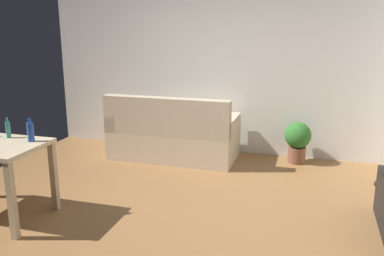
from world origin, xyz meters
name	(u,v)px	position (x,y,z in m)	size (l,w,h in m)	color
ground_plane	(169,209)	(0.00, 0.00, -0.01)	(5.20, 4.40, 0.02)	olive
wall_rear	(219,60)	(0.00, 2.20, 1.35)	(5.20, 0.10, 2.70)	silver
couch	(173,137)	(-0.51, 1.59, 0.31)	(1.76, 0.84, 0.92)	beige
potted_plant	(298,139)	(1.18, 1.90, 0.33)	(0.36, 0.36, 0.57)	brown
bottle_tall	(8,129)	(-1.52, -0.45, 0.85)	(0.04, 0.04, 0.20)	teal
bottle_blue	(30,132)	(-1.22, -0.49, 0.86)	(0.06, 0.06, 0.23)	#2347A3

